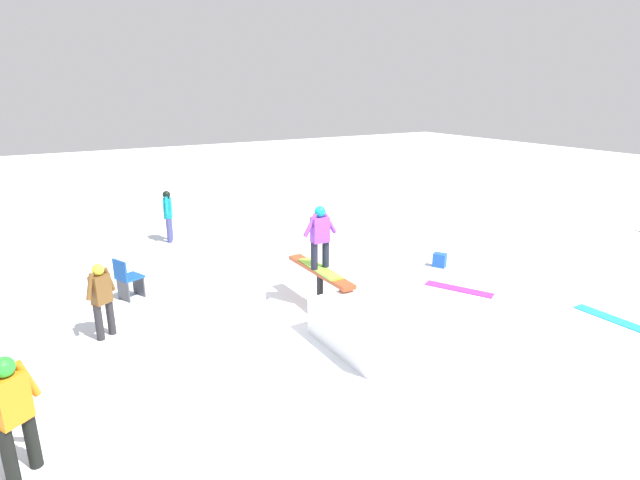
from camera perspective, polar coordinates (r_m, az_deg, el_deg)
ground_plane at (r=10.08m, az=0.00°, el=-7.63°), size 60.00×60.00×0.00m
rail_feature at (r=9.82m, az=0.00°, el=-4.09°), size 2.09×0.30×0.80m
snow_kicker_ramp at (r=8.67m, az=5.95°, el=-9.61°), size 1.82×1.52×0.66m
main_rider_on_rail at (r=9.57m, az=0.00°, el=0.13°), size 1.33×0.73×1.27m
bystander_brown at (r=9.41m, az=-23.69°, el=-5.95°), size 0.37×0.55×1.36m
bystander_teal at (r=14.68m, az=-16.97°, el=2.94°), size 0.63×0.31×1.46m
bystander_orange at (r=6.65m, az=-31.67°, el=-16.28°), size 0.45×0.61×1.49m
loose_snowboard_cyan at (r=11.05m, az=30.40°, el=-7.77°), size 1.39×0.31×0.02m
loose_snowboard_magenta at (r=11.29m, az=15.57°, el=-5.43°), size 1.43×0.92×0.02m
folding_chair at (r=11.02m, az=-21.10°, el=-4.28°), size 0.58×0.58×0.88m
backpack_on_snow at (r=12.53m, az=13.51°, el=-2.25°), size 0.37×0.34×0.34m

